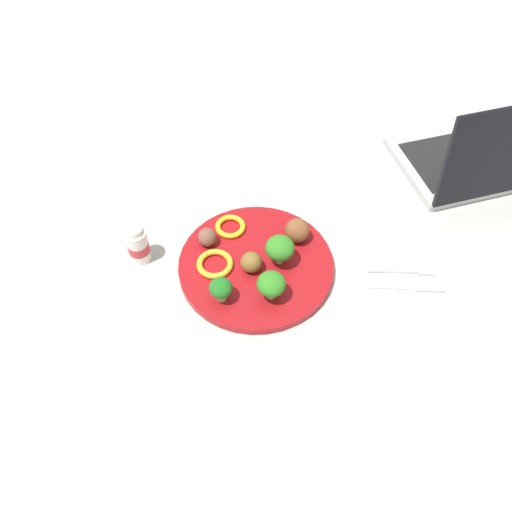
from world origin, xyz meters
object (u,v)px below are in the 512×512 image
(broccoli_floret_back_left, at_px, (280,248))
(laptop, at_px, (486,156))
(fork, at_px, (404,270))
(meatball_center, at_px, (251,262))
(plate, at_px, (256,266))
(meatball_back_left, at_px, (207,237))
(pepper_ring_back_left, at_px, (215,264))
(broccoli_floret_center, at_px, (271,284))
(knife, at_px, (408,286))
(yogurt_bottle, at_px, (138,245))
(meatball_near_rim, at_px, (297,230))
(broccoli_floret_back_right, at_px, (221,288))
(napkin, at_px, (401,279))
(pepper_ring_mid_left, at_px, (230,227))

(broccoli_floret_back_left, xyz_separation_m, laptop, (0.42, 0.28, -0.01))
(broccoli_floret_back_left, xyz_separation_m, fork, (0.23, 0.00, -0.05))
(meatball_center, bearing_deg, plate, 61.03)
(plate, distance_m, meatball_back_left, 0.10)
(broccoli_floret_back_left, relative_size, pepper_ring_back_left, 0.89)
(broccoli_floret_center, relative_size, meatball_back_left, 1.61)
(knife, relative_size, yogurt_bottle, 1.84)
(broccoli_floret_back_left, distance_m, meatball_near_rim, 0.07)
(meatball_center, relative_size, laptop, 0.10)
(broccoli_floret_back_left, distance_m, laptop, 0.50)
(broccoli_floret_back_right, distance_m, pepper_ring_back_left, 0.08)
(meatball_center, relative_size, knife, 0.26)
(meatball_center, relative_size, yogurt_bottle, 0.48)
(pepper_ring_back_left, distance_m, napkin, 0.34)
(broccoli_floret_back_right, bearing_deg, plate, 55.96)
(knife, bearing_deg, napkin, 116.37)
(pepper_ring_back_left, relative_size, yogurt_bottle, 0.83)
(broccoli_floret_back_left, relative_size, yogurt_bottle, 0.74)
(meatball_center, xyz_separation_m, laptop, (0.47, 0.30, 0.01))
(broccoli_floret_back_left, height_order, meatball_back_left, broccoli_floret_back_left)
(broccoli_floret_back_right, relative_size, pepper_ring_back_left, 0.72)
(meatball_back_left, distance_m, laptop, 0.60)
(meatball_near_rim, bearing_deg, laptop, 30.34)
(napkin, relative_size, yogurt_bottle, 2.15)
(broccoli_floret_back_left, relative_size, meatball_near_rim, 1.28)
(fork, bearing_deg, broccoli_floret_back_right, -164.85)
(knife, height_order, laptop, laptop)
(knife, bearing_deg, meatball_back_left, 169.07)
(broccoli_floret_center, bearing_deg, meatball_back_left, 137.26)
(pepper_ring_mid_left, xyz_separation_m, yogurt_bottle, (-0.16, -0.07, 0.01))
(broccoli_floret_back_left, bearing_deg, pepper_ring_back_left, -171.92)
(pepper_ring_mid_left, distance_m, knife, 0.34)
(plate, xyz_separation_m, broccoli_floret_back_right, (-0.05, -0.08, 0.04))
(meatball_near_rim, height_order, fork, meatball_near_rim)
(yogurt_bottle, bearing_deg, plate, -3.37)
(broccoli_floret_back_right, relative_size, yogurt_bottle, 0.60)
(plate, xyz_separation_m, meatball_back_left, (-0.09, 0.04, 0.03))
(meatball_center, height_order, yogurt_bottle, yogurt_bottle)
(napkin, height_order, fork, fork)
(yogurt_bottle, bearing_deg, fork, -0.66)
(pepper_ring_mid_left, bearing_deg, laptop, 22.13)
(pepper_ring_mid_left, bearing_deg, broccoli_floret_back_right, -90.36)
(napkin, bearing_deg, meatball_center, -179.45)
(plate, bearing_deg, broccoli_floret_back_right, -124.04)
(broccoli_floret_back_right, relative_size, pepper_ring_mid_left, 0.82)
(knife, bearing_deg, yogurt_bottle, 175.09)
(meatball_near_rim, relative_size, fork, 0.38)
(pepper_ring_back_left, bearing_deg, plate, 8.16)
(knife, bearing_deg, broccoli_floret_back_right, -171.05)
(pepper_ring_mid_left, bearing_deg, yogurt_bottle, -157.14)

